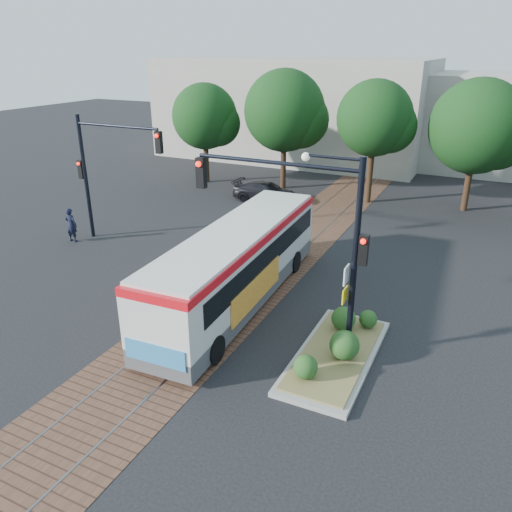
# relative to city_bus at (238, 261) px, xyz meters

# --- Properties ---
(ground) EXTENTS (120.00, 120.00, 0.00)m
(ground) POSITION_rel_city_bus_xyz_m (-0.35, -1.05, -1.61)
(ground) COLOR black
(ground) RESTS_ON ground
(trackbed) EXTENTS (3.60, 40.00, 0.02)m
(trackbed) POSITION_rel_city_bus_xyz_m (-0.35, 2.95, -1.60)
(trackbed) COLOR brown
(trackbed) RESTS_ON ground
(tree_row) EXTENTS (26.40, 5.60, 7.67)m
(tree_row) POSITION_rel_city_bus_xyz_m (0.86, 15.37, 3.24)
(tree_row) COLOR #382314
(tree_row) RESTS_ON ground
(warehouses) EXTENTS (40.00, 13.00, 8.00)m
(warehouses) POSITION_rel_city_bus_xyz_m (-0.88, 27.70, 2.20)
(warehouses) COLOR #ADA899
(warehouses) RESTS_ON ground
(city_bus) EXTENTS (2.75, 10.89, 2.89)m
(city_bus) POSITION_rel_city_bus_xyz_m (0.00, 0.00, 0.00)
(city_bus) COLOR #4B4B4E
(city_bus) RESTS_ON ground
(traffic_island) EXTENTS (2.20, 5.20, 1.13)m
(traffic_island) POSITION_rel_city_bus_xyz_m (4.47, -1.95, -1.28)
(traffic_island) COLOR gray
(traffic_island) RESTS_ON ground
(signal_pole_main) EXTENTS (5.49, 0.46, 6.00)m
(signal_pole_main) POSITION_rel_city_bus_xyz_m (3.51, -1.86, 2.55)
(signal_pole_main) COLOR black
(signal_pole_main) RESTS_ON ground
(signal_pole_left) EXTENTS (4.99, 0.34, 6.00)m
(signal_pole_left) POSITION_rel_city_bus_xyz_m (-8.72, 2.95, 2.26)
(signal_pole_left) COLOR black
(signal_pole_left) RESTS_ON ground
(officer) EXTENTS (0.64, 0.44, 1.69)m
(officer) POSITION_rel_city_bus_xyz_m (-10.23, 1.97, -0.76)
(officer) COLOR black
(officer) RESTS_ON ground
(parked_car) EXTENTS (4.19, 1.73, 1.21)m
(parked_car) POSITION_rel_city_bus_xyz_m (-4.55, 12.33, -1.00)
(parked_car) COLOR black
(parked_car) RESTS_ON ground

